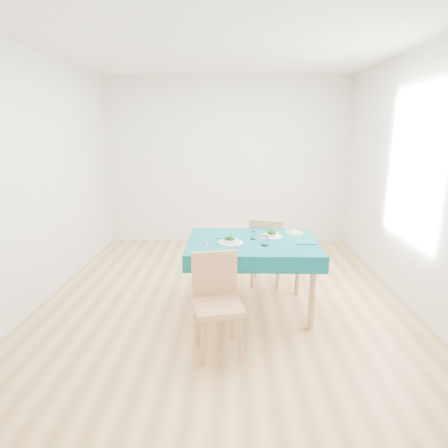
{
  "coord_description": "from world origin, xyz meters",
  "views": [
    {
      "loc": [
        0.1,
        -4.0,
        1.84
      ],
      "look_at": [
        0.0,
        0.0,
        0.85
      ],
      "focal_mm": 30.0,
      "sensor_mm": 36.0,
      "label": 1
    }
  ],
  "objects_px": {
    "chair_near": "(218,299)",
    "bowl_near": "(231,240)",
    "bowl_far": "(271,234)",
    "table": "(252,276)",
    "chair_far": "(267,246)",
    "side_plate": "(294,233)"
  },
  "relations": [
    {
      "from": "table",
      "to": "bowl_far",
      "type": "relative_size",
      "value": 5.77
    },
    {
      "from": "chair_near",
      "to": "side_plate",
      "type": "relative_size",
      "value": 5.08
    },
    {
      "from": "chair_far",
      "to": "bowl_near",
      "type": "height_order",
      "value": "chair_far"
    },
    {
      "from": "bowl_near",
      "to": "bowl_far",
      "type": "relative_size",
      "value": 1.08
    },
    {
      "from": "table",
      "to": "side_plate",
      "type": "relative_size",
      "value": 6.73
    },
    {
      "from": "side_plate",
      "to": "chair_far",
      "type": "bearing_deg",
      "value": 124.11
    },
    {
      "from": "table",
      "to": "bowl_near",
      "type": "height_order",
      "value": "bowl_near"
    },
    {
      "from": "chair_far",
      "to": "side_plate",
      "type": "xyz_separation_m",
      "value": [
        0.26,
        -0.39,
        0.28
      ]
    },
    {
      "from": "table",
      "to": "chair_far",
      "type": "distance_m",
      "value": 0.74
    },
    {
      "from": "bowl_far",
      "to": "side_plate",
      "type": "relative_size",
      "value": 1.17
    },
    {
      "from": "chair_near",
      "to": "bowl_near",
      "type": "relative_size",
      "value": 4.05
    },
    {
      "from": "bowl_near",
      "to": "bowl_far",
      "type": "distance_m",
      "value": 0.49
    },
    {
      "from": "table",
      "to": "bowl_far",
      "type": "distance_m",
      "value": 0.49
    },
    {
      "from": "chair_near",
      "to": "bowl_near",
      "type": "xyz_separation_m",
      "value": [
        0.1,
        0.72,
        0.3
      ]
    },
    {
      "from": "bowl_far",
      "to": "table",
      "type": "bearing_deg",
      "value": -142.77
    },
    {
      "from": "chair_far",
      "to": "bowl_far",
      "type": "distance_m",
      "value": 0.63
    },
    {
      "from": "chair_near",
      "to": "bowl_far",
      "type": "xyz_separation_m",
      "value": [
        0.53,
        0.96,
        0.3
      ]
    },
    {
      "from": "table",
      "to": "chair_near",
      "type": "height_order",
      "value": "chair_near"
    },
    {
      "from": "table",
      "to": "bowl_far",
      "type": "xyz_separation_m",
      "value": [
        0.21,
        0.16,
        0.41
      ]
    },
    {
      "from": "chair_near",
      "to": "side_plate",
      "type": "height_order",
      "value": "chair_near"
    },
    {
      "from": "table",
      "to": "bowl_near",
      "type": "relative_size",
      "value": 5.36
    },
    {
      "from": "bowl_far",
      "to": "bowl_near",
      "type": "bearing_deg",
      "value": -150.82
    }
  ]
}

